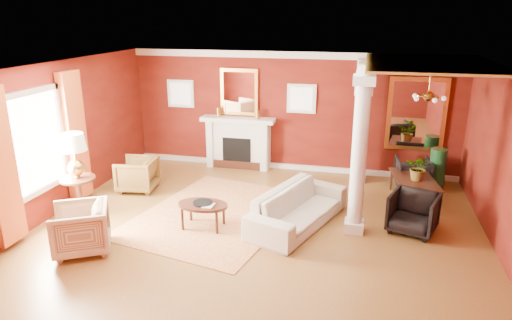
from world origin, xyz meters
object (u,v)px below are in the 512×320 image
(side_table, at_px, (75,160))
(dining_table, at_px, (416,184))
(armchair_stripe, at_px, (80,227))
(coffee_table, at_px, (203,206))
(sofa, at_px, (298,201))
(armchair_leopard, at_px, (137,173))

(side_table, height_order, dining_table, side_table)
(armchair_stripe, distance_m, coffee_table, 2.09)
(side_table, bearing_deg, armchair_stripe, -55.70)
(armchair_stripe, relative_size, side_table, 0.54)
(dining_table, bearing_deg, sofa, 117.91)
(armchair_stripe, relative_size, dining_table, 0.62)
(sofa, xyz_separation_m, armchair_leopard, (-3.71, 0.89, -0.05))
(armchair_leopard, bearing_deg, coffee_table, 48.40)
(sofa, relative_size, coffee_table, 2.54)
(sofa, relative_size, side_table, 1.44)
(coffee_table, relative_size, side_table, 0.57)
(coffee_table, xyz_separation_m, side_table, (-2.51, -0.02, 0.69))
(armchair_leopard, relative_size, side_table, 0.50)
(armchair_leopard, relative_size, armchair_stripe, 0.92)
(coffee_table, distance_m, side_table, 2.61)
(armchair_leopard, relative_size, dining_table, 0.57)
(armchair_leopard, xyz_separation_m, armchair_stripe, (0.40, -2.71, 0.04))
(armchair_stripe, height_order, coffee_table, armchair_stripe)
(side_table, bearing_deg, coffee_table, 0.53)
(sofa, height_order, dining_table, sofa)
(armchair_stripe, xyz_separation_m, coffee_table, (1.65, 1.29, -0.02))
(sofa, distance_m, side_table, 4.27)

